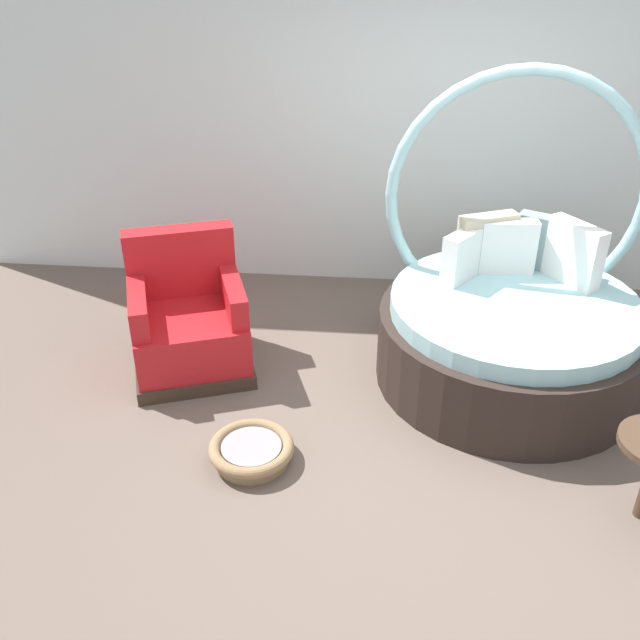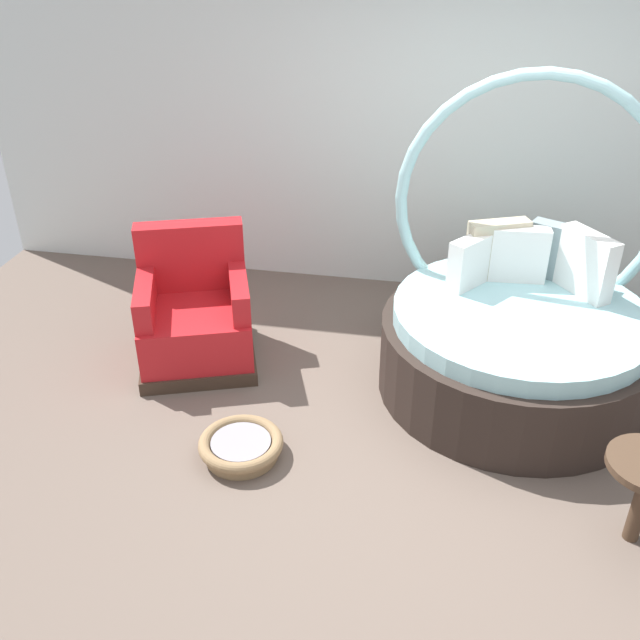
% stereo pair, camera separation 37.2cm
% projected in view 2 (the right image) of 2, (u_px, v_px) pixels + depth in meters
% --- Properties ---
extents(ground_plane, '(8.00, 8.00, 0.02)m').
position_uv_depth(ground_plane, '(430.00, 449.00, 4.33)').
color(ground_plane, '#66564C').
extents(back_wall, '(8.00, 0.12, 3.17)m').
position_uv_depth(back_wall, '(462.00, 99.00, 5.40)').
color(back_wall, silver).
rests_on(back_wall, ground_plane).
extents(round_daybed, '(1.79, 1.79, 2.03)m').
position_uv_depth(round_daybed, '(517.00, 330.00, 4.71)').
color(round_daybed, '#2D231E').
rests_on(round_daybed, ground_plane).
extents(red_armchair, '(1.02, 1.02, 0.94)m').
position_uv_depth(red_armchair, '(195.00, 317.00, 5.04)').
color(red_armchair, '#38281E').
rests_on(red_armchair, ground_plane).
extents(pet_basket, '(0.51, 0.51, 0.13)m').
position_uv_depth(pet_basket, '(241.00, 446.00, 4.23)').
color(pet_basket, '#8E704C').
rests_on(pet_basket, ground_plane).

